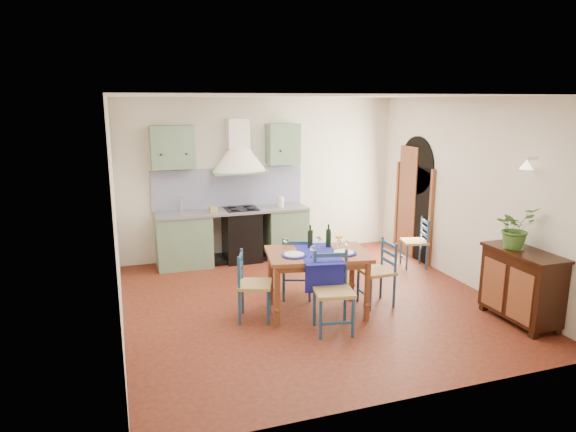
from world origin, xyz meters
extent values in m
plane|color=#3F170D|center=(0.00, 0.00, 0.00)|extent=(5.00, 5.00, 0.00)
cube|color=beige|center=(0.00, 2.50, 1.40)|extent=(5.00, 0.04, 2.80)
cube|color=slate|center=(-1.45, 2.19, 0.44)|extent=(0.90, 0.60, 0.88)
cube|color=slate|center=(0.35, 2.19, 0.44)|extent=(0.70, 0.60, 0.88)
cube|color=black|center=(-0.45, 2.19, 0.44)|extent=(0.60, 0.58, 0.88)
cube|color=gray|center=(-0.60, 2.19, 0.90)|extent=(2.60, 0.64, 0.04)
cube|color=silver|center=(-1.45, 2.19, 0.90)|extent=(0.45, 0.40, 0.03)
cylinder|color=silver|center=(-1.45, 2.37, 1.05)|extent=(0.02, 0.02, 0.26)
cube|color=black|center=(-0.45, 2.19, 0.93)|extent=(0.55, 0.48, 0.02)
cube|color=black|center=(-0.60, 2.24, 0.04)|extent=(2.60, 0.50, 0.08)
cube|color=#0A0E5A|center=(-0.60, 2.46, 1.26)|extent=(2.65, 0.05, 0.68)
cube|color=slate|center=(-1.55, 2.32, 2.00)|extent=(0.70, 0.34, 0.70)
cube|color=slate|center=(0.35, 2.32, 2.00)|extent=(0.55, 0.34, 0.70)
cone|color=beige|center=(-0.45, 2.25, 1.75)|extent=(0.96, 0.96, 0.40)
cube|color=beige|center=(-0.45, 2.34, 2.20)|extent=(0.36, 0.30, 0.50)
cube|color=beige|center=(2.50, 0.00, 1.40)|extent=(0.04, 5.00, 2.80)
cube|color=black|center=(2.48, 1.40, 0.82)|extent=(0.03, 1.00, 1.65)
cylinder|color=black|center=(2.48, 1.40, 1.65)|extent=(0.03, 1.00, 1.00)
cube|color=brown|center=(2.46, 0.86, 0.82)|extent=(0.06, 0.06, 1.65)
cube|color=brown|center=(2.46, 1.94, 0.82)|extent=(0.06, 0.06, 1.65)
cube|color=brown|center=(2.47, 1.62, 0.98)|extent=(0.04, 0.55, 1.96)
cylinder|color=silver|center=(2.44, -1.23, 2.05)|extent=(0.15, 0.04, 0.04)
cone|color=#FFEDC6|center=(2.34, -1.23, 1.98)|extent=(0.16, 0.16, 0.12)
cube|color=beige|center=(-2.50, 0.00, 1.40)|extent=(0.04, 5.00, 2.80)
cube|color=white|center=(0.00, 0.00, 2.80)|extent=(5.00, 5.00, 0.01)
cube|color=brown|center=(-0.05, -0.33, 0.80)|extent=(1.43, 1.08, 0.05)
cube|color=brown|center=(-0.05, -0.33, 0.73)|extent=(1.28, 0.93, 0.08)
cylinder|color=brown|center=(-0.68, -0.59, 0.39)|extent=(0.08, 0.08, 0.77)
cylinder|color=brown|center=(-0.55, 0.12, 0.39)|extent=(0.08, 0.08, 0.77)
cylinder|color=brown|center=(0.45, -0.79, 0.39)|extent=(0.08, 0.08, 0.77)
cylinder|color=brown|center=(0.57, -0.08, 0.39)|extent=(0.08, 0.08, 0.77)
cube|color=navy|center=(-0.06, -0.39, 0.83)|extent=(0.65, 1.04, 0.01)
cube|color=navy|center=(-0.13, -0.77, 0.64)|extent=(0.48, 0.10, 0.38)
cylinder|color=navy|center=(-0.39, -0.38, 0.84)|extent=(0.32, 0.32, 0.01)
cylinder|color=silver|center=(-0.39, -0.38, 0.85)|extent=(0.26, 0.26, 0.01)
cylinder|color=navy|center=(0.25, -0.50, 0.84)|extent=(0.32, 0.32, 0.01)
cylinder|color=silver|center=(0.25, -0.50, 0.85)|extent=(0.26, 0.26, 0.01)
cylinder|color=black|center=(-0.07, -0.11, 0.98)|extent=(0.07, 0.07, 0.32)
cylinder|color=black|center=(0.18, -0.16, 0.98)|extent=(0.07, 0.07, 0.32)
cylinder|color=white|center=(0.29, -0.23, 0.88)|extent=(0.05, 0.05, 0.10)
sphere|color=gold|center=(0.29, -0.23, 0.97)|extent=(0.10, 0.10, 0.10)
cylinder|color=navy|center=(-0.31, -1.09, 0.25)|extent=(0.04, 0.04, 0.50)
cylinder|color=navy|center=(-0.24, -0.71, 0.49)|extent=(0.04, 0.04, 0.97)
cylinder|color=navy|center=(0.07, -1.17, 0.25)|extent=(0.04, 0.04, 0.50)
cylinder|color=navy|center=(0.15, -0.78, 0.49)|extent=(0.04, 0.04, 0.97)
cube|color=tan|center=(-0.08, -0.94, 0.51)|extent=(0.53, 0.53, 0.04)
cube|color=navy|center=(-0.05, -0.75, 0.65)|extent=(0.41, 0.11, 0.05)
cube|color=navy|center=(-0.05, -0.75, 0.78)|extent=(0.41, 0.11, 0.05)
cube|color=navy|center=(-0.05, -0.75, 0.91)|extent=(0.41, 0.11, 0.05)
cube|color=navy|center=(-0.12, -1.13, 0.19)|extent=(0.39, 0.11, 0.03)
cylinder|color=navy|center=(0.11, 0.38, 0.23)|extent=(0.04, 0.04, 0.46)
cylinder|color=navy|center=(-0.01, 0.04, 0.45)|extent=(0.04, 0.04, 0.91)
cylinder|color=navy|center=(-0.23, 0.50, 0.23)|extent=(0.04, 0.04, 0.46)
cylinder|color=navy|center=(-0.35, 0.16, 0.45)|extent=(0.04, 0.04, 0.91)
cube|color=tan|center=(-0.12, 0.27, 0.48)|extent=(0.54, 0.54, 0.04)
cube|color=navy|center=(-0.18, 0.10, 0.61)|extent=(0.37, 0.15, 0.05)
cube|color=navy|center=(-0.18, 0.10, 0.73)|extent=(0.37, 0.15, 0.05)
cube|color=navy|center=(-0.18, 0.10, 0.85)|extent=(0.37, 0.15, 0.05)
cube|color=navy|center=(-0.06, 0.44, 0.18)|extent=(0.35, 0.15, 0.03)
cylinder|color=navy|center=(-0.78, -0.51, 0.23)|extent=(0.04, 0.04, 0.45)
cylinder|color=navy|center=(-1.11, -0.39, 0.44)|extent=(0.04, 0.04, 0.89)
cylinder|color=navy|center=(-0.66, -0.18, 0.23)|extent=(0.04, 0.04, 0.45)
cylinder|color=navy|center=(-0.99, -0.06, 0.44)|extent=(0.04, 0.04, 0.89)
cube|color=tan|center=(-0.89, -0.29, 0.47)|extent=(0.53, 0.53, 0.04)
cube|color=navy|center=(-1.05, -0.23, 0.59)|extent=(0.15, 0.36, 0.04)
cube|color=navy|center=(-1.05, -0.23, 0.71)|extent=(0.15, 0.36, 0.04)
cube|color=navy|center=(-1.05, -0.23, 0.83)|extent=(0.15, 0.36, 0.04)
cube|color=navy|center=(-0.72, -0.35, 0.18)|extent=(0.15, 0.34, 0.02)
cylinder|color=navy|center=(0.63, -0.16, 0.23)|extent=(0.04, 0.04, 0.46)
cylinder|color=navy|center=(0.99, -0.16, 0.45)|extent=(0.04, 0.04, 0.90)
cylinder|color=navy|center=(0.64, -0.52, 0.23)|extent=(0.04, 0.04, 0.46)
cylinder|color=navy|center=(1.00, -0.52, 0.45)|extent=(0.04, 0.04, 0.90)
cube|color=tan|center=(0.82, -0.34, 0.47)|extent=(0.42, 0.42, 0.04)
cube|color=navy|center=(1.00, -0.34, 0.60)|extent=(0.03, 0.38, 0.04)
cube|color=navy|center=(1.00, -0.34, 0.72)|extent=(0.03, 0.38, 0.04)
cube|color=navy|center=(1.00, -0.34, 0.84)|extent=(0.03, 0.38, 0.04)
cube|color=navy|center=(0.64, -0.34, 0.18)|extent=(0.03, 0.36, 0.02)
cylinder|color=navy|center=(2.08, 1.11, 0.21)|extent=(0.03, 0.03, 0.43)
cylinder|color=navy|center=(2.40, 1.03, 0.42)|extent=(0.03, 0.03, 0.84)
cylinder|color=navy|center=(2.00, 0.79, 0.21)|extent=(0.03, 0.03, 0.43)
cylinder|color=navy|center=(2.32, 0.71, 0.42)|extent=(0.03, 0.03, 0.84)
cube|color=tan|center=(2.20, 0.91, 0.44)|extent=(0.47, 0.47, 0.04)
cube|color=navy|center=(2.36, 0.87, 0.56)|extent=(0.11, 0.35, 0.04)
cube|color=navy|center=(2.36, 0.87, 0.67)|extent=(0.11, 0.35, 0.04)
cube|color=navy|center=(2.36, 0.87, 0.78)|extent=(0.11, 0.35, 0.04)
cube|color=navy|center=(2.04, 0.95, 0.17)|extent=(0.11, 0.33, 0.02)
cube|color=black|center=(2.27, -1.43, 0.49)|extent=(0.45, 1.00, 0.82)
cube|color=black|center=(2.27, -1.43, 0.92)|extent=(0.50, 1.05, 0.04)
cube|color=brown|center=(2.04, -1.66, 0.45)|extent=(0.02, 0.38, 0.63)
cube|color=brown|center=(2.04, -1.20, 0.45)|extent=(0.02, 0.38, 0.63)
cube|color=black|center=(2.09, -1.87, 0.04)|extent=(0.08, 0.08, 0.08)
cube|color=black|center=(2.09, -0.99, 0.04)|extent=(0.08, 0.08, 0.08)
cube|color=black|center=(2.44, -1.87, 0.04)|extent=(0.08, 0.08, 0.08)
cube|color=black|center=(2.44, -0.99, 0.04)|extent=(0.08, 0.08, 0.08)
imported|color=#396127|center=(2.21, -1.29, 1.20)|extent=(0.53, 0.48, 0.53)
camera|label=1|loc=(-2.46, -6.24, 2.75)|focal=32.00mm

